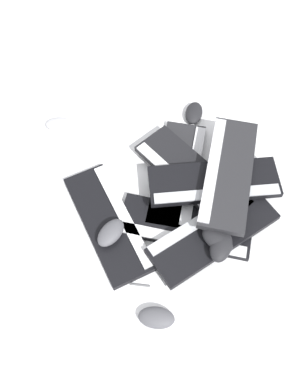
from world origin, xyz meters
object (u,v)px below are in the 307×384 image
keyboard_4 (213,233)px  mouse_1 (221,246)px  mouse_3 (217,240)px  mouse_5 (194,113)px  keyboard_0 (185,227)px  keyboard_5 (214,182)px  mouse_2 (111,233)px  mouse_4 (156,318)px  keyboard_1 (178,173)px  keyboard_2 (109,222)px  keyboard_3 (191,175)px  keyboard_6 (228,173)px  mouse_0 (60,124)px

keyboard_4 → mouse_1: 0.07m
mouse_3 → mouse_5: size_ratio=1.00×
mouse_3 → keyboard_0: bearing=2.8°
keyboard_5 → mouse_2: 0.39m
keyboard_4 → keyboard_5: size_ratio=1.00×
mouse_4 → mouse_5: same height
keyboard_1 → mouse_5: (-0.18, 0.22, 0.01)m
mouse_1 → mouse_4: bearing=-23.8°
keyboard_2 → keyboard_4: bearing=43.2°
keyboard_1 → keyboard_4: keyboard_4 is taller
keyboard_5 → mouse_3: 0.21m
keyboard_4 → mouse_5: (-0.44, 0.29, -0.02)m
keyboard_1 → mouse_4: mouse_4 is taller
keyboard_3 → mouse_4: bearing=-52.1°
keyboard_0 → mouse_3: (0.12, 0.03, 0.07)m
keyboard_4 → mouse_5: 0.53m
keyboard_3 → mouse_2: mouse_2 is taller
keyboard_3 → mouse_2: 0.35m
keyboard_0 → keyboard_3: bearing=134.1°
keyboard_6 → mouse_1: (0.18, -0.19, -0.02)m
keyboard_2 → mouse_4: mouse_4 is taller
mouse_2 → keyboard_2: bearing=-131.2°
keyboard_3 → keyboard_5: (0.08, 0.03, 0.03)m
mouse_1 → keyboard_5: bearing=-158.2°
keyboard_1 → mouse_5: bearing=128.2°
keyboard_2 → mouse_3: 0.37m
keyboard_5 → mouse_5: (-0.31, 0.18, -0.05)m
mouse_1 → mouse_2: bearing=-79.0°
mouse_1 → mouse_4: mouse_1 is taller
keyboard_0 → mouse_0: mouse_0 is taller
keyboard_5 → mouse_0: bearing=-155.3°
keyboard_1 → mouse_4: size_ratio=3.90×
mouse_1 → mouse_5: size_ratio=1.00×
mouse_2 → mouse_1: bearing=115.5°
keyboard_6 → keyboard_5: bearing=-103.6°
mouse_3 → keyboard_2: bearing=26.8°
keyboard_1 → keyboard_6: keyboard_6 is taller
keyboard_2 → mouse_5: bearing=108.9°
keyboard_3 → mouse_4: size_ratio=4.09×
keyboard_1 → mouse_5: 0.28m
keyboard_2 → keyboard_6: (0.13, 0.40, 0.09)m
keyboard_4 → keyboard_1: bearing=164.6°
keyboard_1 → keyboard_6: 0.19m
mouse_5 → mouse_2: bearing=-17.0°
keyboard_4 → keyboard_6: size_ratio=1.04×
mouse_1 → mouse_3: same height
keyboard_3 → mouse_1: 0.30m
mouse_0 → mouse_5: same height
keyboard_5 → mouse_5: 0.36m
keyboard_3 → mouse_2: (0.01, -0.35, 0.01)m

